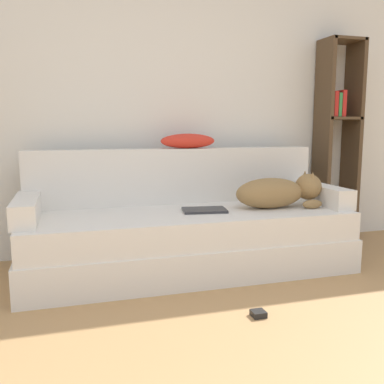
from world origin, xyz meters
TOP-DOWN VIEW (x-y plane):
  - wall_back at (0.00, 2.59)m, footprint 7.42×0.06m
  - couch at (0.12, 1.97)m, footprint 2.30×0.86m
  - couch_backrest at (0.12, 2.33)m, footprint 2.26×0.15m
  - couch_arm_left at (-0.95, 1.96)m, footprint 0.15×0.67m
  - couch_arm_right at (1.20, 1.96)m, footprint 0.15×0.67m
  - dog at (0.80, 1.90)m, footprint 0.68×0.26m
  - laptop at (0.23, 1.92)m, footprint 0.33×0.24m
  - throw_pillow at (0.23, 2.34)m, footprint 0.44×0.18m
  - bookshelf at (1.63, 2.41)m, footprint 0.34×0.26m
  - power_adapter at (0.28, 1.11)m, footprint 0.07×0.07m

SIDE VIEW (x-z plane):
  - power_adapter at x=0.28m, z-range 0.00..0.03m
  - couch at x=0.12m, z-range 0.00..0.43m
  - laptop at x=0.23m, z-range 0.43..0.45m
  - couch_arm_left at x=-0.95m, z-range 0.43..0.58m
  - couch_arm_right at x=1.20m, z-range 0.43..0.58m
  - dog at x=0.80m, z-range 0.42..0.68m
  - couch_backrest at x=0.12m, z-range 0.43..0.86m
  - throw_pillow at x=0.23m, z-range 0.86..0.97m
  - bookshelf at x=1.63m, z-range 0.09..1.86m
  - wall_back at x=0.00m, z-range 0.00..2.70m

